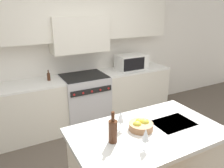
{
  "coord_description": "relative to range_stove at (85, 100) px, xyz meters",
  "views": [
    {
      "loc": [
        -1.29,
        -1.77,
        2.09
      ],
      "look_at": [
        -0.02,
        0.61,
        1.14
      ],
      "focal_mm": 35.0,
      "sensor_mm": 36.0,
      "label": 1
    }
  ],
  "objects": [
    {
      "name": "back_counter",
      "position": [
        0.0,
        0.02,
        -0.01
      ],
      "size": [
        3.49,
        0.62,
        0.93
      ],
      "color": "silver",
      "rests_on": "ground_plane"
    },
    {
      "name": "range_stove",
      "position": [
        0.0,
        0.0,
        0.0
      ],
      "size": [
        0.79,
        0.7,
        0.95
      ],
      "color": "#B7B7BC",
      "rests_on": "ground_plane"
    },
    {
      "name": "oil_bottle_on_counter",
      "position": [
        -0.6,
        0.05,
        0.53
      ],
      "size": [
        0.05,
        0.05,
        0.18
      ],
      "color": "#422314",
      "rests_on": "back_counter"
    },
    {
      "name": "microwave",
      "position": [
        1.01,
        0.02,
        0.6
      ],
      "size": [
        0.59,
        0.37,
        0.28
      ],
      "color": "silver",
      "rests_on": "back_counter"
    },
    {
      "name": "wine_bottle",
      "position": [
        -0.45,
        -1.94,
        0.53
      ],
      "size": [
        0.08,
        0.08,
        0.31
      ],
      "color": "#422314",
      "rests_on": "kitchen_island"
    },
    {
      "name": "kitchen_island",
      "position": [
        -0.05,
        -1.94,
        -0.03
      ],
      "size": [
        1.57,
        0.94,
        0.89
      ],
      "color": "beige",
      "rests_on": "ground_plane"
    },
    {
      "name": "fruit_bowl",
      "position": [
        -0.09,
        -1.88,
        0.46
      ],
      "size": [
        0.25,
        0.25,
        0.11
      ],
      "color": "#996B47",
      "rests_on": "kitchen_island"
    },
    {
      "name": "wine_glass_far",
      "position": [
        -0.28,
        -1.79,
        0.56
      ],
      "size": [
        0.07,
        0.07,
        0.21
      ],
      "color": "white",
      "rests_on": "kitchen_island"
    },
    {
      "name": "wine_glass_near",
      "position": [
        -0.25,
        -2.18,
        0.56
      ],
      "size": [
        0.07,
        0.07,
        0.21
      ],
      "color": "white",
      "rests_on": "kitchen_island"
    },
    {
      "name": "back_cabinetry",
      "position": [
        0.0,
        0.27,
        1.12
      ],
      "size": [
        10.0,
        0.46,
        2.7
      ],
      "color": "silver",
      "rests_on": "ground_plane"
    }
  ]
}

